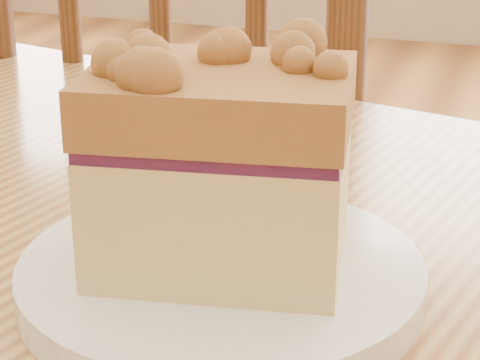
% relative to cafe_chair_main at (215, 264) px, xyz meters
% --- Properties ---
extents(cafe_chair_main, '(0.44, 0.44, 0.94)m').
position_rel_cafe_chair_main_xyz_m(cafe_chair_main, '(0.00, 0.00, 0.00)').
color(cafe_chair_main, brown).
rests_on(cafe_chair_main, ground).
extents(plate, '(0.20, 0.20, 0.02)m').
position_rel_cafe_chair_main_xyz_m(plate, '(0.20, -0.53, 0.28)').
color(plate, white).
rests_on(plate, cafe_table_main).
extents(cake_slice, '(0.14, 0.11, 0.12)m').
position_rel_cafe_chair_main_xyz_m(cake_slice, '(0.20, -0.53, 0.35)').
color(cake_slice, tan).
rests_on(cake_slice, plate).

